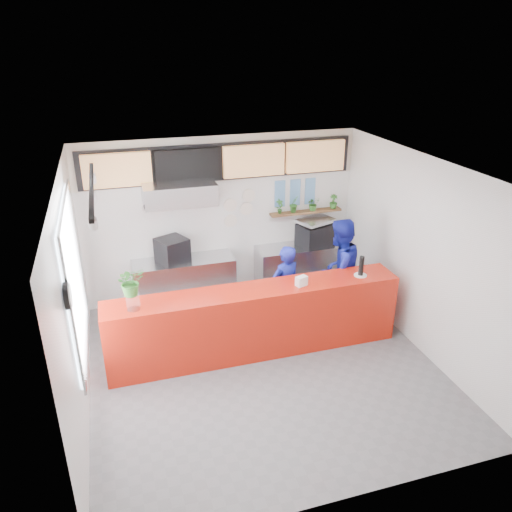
{
  "coord_description": "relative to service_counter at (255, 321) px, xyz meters",
  "views": [
    {
      "loc": [
        -1.9,
        -5.89,
        4.55
      ],
      "look_at": [
        0.1,
        0.7,
        1.5
      ],
      "focal_mm": 35.0,
      "sensor_mm": 36.0,
      "label": 1
    }
  ],
  "objects": [
    {
      "name": "wall_clock_rim",
      "position": [
        -2.46,
        -1.3,
        1.5
      ],
      "size": [
        0.05,
        0.3,
        0.3
      ],
      "primitive_type": "cylinder",
      "rotation": [
        0.0,
        1.57,
        0.0
      ],
      "color": "black",
      "rests_on": "wall_left"
    },
    {
      "name": "staff_right",
      "position": [
        1.63,
        0.57,
        0.37
      ],
      "size": [
        1.09,
        0.99,
        1.83
      ],
      "primitive_type": "imported",
      "rotation": [
        0.0,
        0.0,
        3.55
      ],
      "color": "navy",
      "rests_on": "ground"
    },
    {
      "name": "ceiling",
      "position": [
        0.0,
        -0.4,
        2.45
      ],
      "size": [
        5.0,
        5.0,
        0.0
      ],
      "primitive_type": "plane",
      "rotation": [
        3.14,
        0.0,
        0.0
      ],
      "color": "silver"
    },
    {
      "name": "herb_b",
      "position": [
        1.36,
        2.0,
        1.13
      ],
      "size": [
        0.22,
        0.2,
        0.32
      ],
      "primitive_type": "imported",
      "rotation": [
        0.0,
        0.0,
        0.42
      ],
      "color": "#2E6924",
      "rests_on": "herb_shelf"
    },
    {
      "name": "wall_left",
      "position": [
        -2.5,
        -0.4,
        0.95
      ],
      "size": [
        0.0,
        5.0,
        5.0
      ],
      "primitive_type": "plane",
      "rotation": [
        1.57,
        0.0,
        1.57
      ],
      "color": "white",
      "rests_on": "ground"
    },
    {
      "name": "herb_a",
      "position": [
        1.07,
        2.0,
        1.11
      ],
      "size": [
        0.16,
        0.13,
        0.28
      ],
      "primitive_type": "imported",
      "rotation": [
        0.0,
        0.0,
        0.23
      ],
      "color": "#2E6924",
      "rests_on": "herb_shelf"
    },
    {
      "name": "herb_c",
      "position": [
        1.74,
        2.0,
        1.1
      ],
      "size": [
        0.23,
        0.2,
        0.26
      ],
      "primitive_type": "imported",
      "rotation": [
        0.0,
        0.0,
        0.0
      ],
      "color": "#2E6924",
      "rests_on": "herb_shelf"
    },
    {
      "name": "glass_vase",
      "position": [
        -1.78,
        -0.08,
        0.67
      ],
      "size": [
        0.19,
        0.19,
        0.23
      ],
      "primitive_type": "cylinder",
      "rotation": [
        0.0,
        0.0,
        -0.03
      ],
      "color": "white",
      "rests_on": "service_counter"
    },
    {
      "name": "herb_d",
      "position": [
        2.16,
        2.0,
        1.1
      ],
      "size": [
        0.18,
        0.17,
        0.27
      ],
      "primitive_type": "imported",
      "rotation": [
        0.0,
        0.0,
        -0.26
      ],
      "color": "#2E6924",
      "rests_on": "herb_shelf"
    },
    {
      "name": "window_pane",
      "position": [
        -2.47,
        -0.1,
        1.15
      ],
      "size": [
        0.04,
        2.2,
        1.9
      ],
      "primitive_type": "cube",
      "color": "silver",
      "rests_on": "wall_left"
    },
    {
      "name": "herb_shelf",
      "position": [
        1.6,
        2.0,
        0.95
      ],
      "size": [
        1.4,
        0.18,
        0.04
      ],
      "primitive_type": "cube",
      "color": "brown",
      "rests_on": "wall_back"
    },
    {
      "name": "window_frame",
      "position": [
        -2.45,
        -0.1,
        1.15
      ],
      "size": [
        0.03,
        2.3,
        2.0
      ],
      "primitive_type": "cube",
      "color": "#B2B5BA",
      "rests_on": "wall_left"
    },
    {
      "name": "photo_frame_e",
      "position": [
        1.4,
        2.08,
        1.2
      ],
      "size": [
        0.2,
        0.02,
        0.25
      ],
      "primitive_type": "cube",
      "color": "#598CBF",
      "rests_on": "wall_back"
    },
    {
      "name": "wall_right",
      "position": [
        2.5,
        -0.4,
        0.95
      ],
      "size": [
        0.0,
        5.0,
        5.0
      ],
      "primitive_type": "plane",
      "rotation": [
        1.57,
        0.0,
        -1.57
      ],
      "color": "white",
      "rests_on": "ground"
    },
    {
      "name": "photo_frame_b",
      "position": [
        1.4,
        2.08,
        1.45
      ],
      "size": [
        0.2,
        0.02,
        0.25
      ],
      "primitive_type": "cube",
      "color": "#598CBF",
      "rests_on": "wall_back"
    },
    {
      "name": "staff_center",
      "position": [
        0.67,
        0.53,
        0.2
      ],
      "size": [
        0.63,
        0.51,
        1.5
      ],
      "primitive_type": "imported",
      "rotation": [
        0.0,
        0.0,
        3.45
      ],
      "color": "navy",
      "rests_on": "ground"
    },
    {
      "name": "menu_board_mid_left",
      "position": [
        -0.59,
        1.98,
        2.0
      ],
      "size": [
        1.1,
        0.1,
        0.55
      ],
      "primitive_type": "cube",
      "color": "black",
      "rests_on": "wall_back"
    },
    {
      "name": "wall_back",
      "position": [
        0.0,
        2.1,
        0.95
      ],
      "size": [
        5.0,
        0.0,
        5.0
      ],
      "primitive_type": "plane",
      "rotation": [
        1.57,
        0.0,
        0.0
      ],
      "color": "white",
      "rests_on": "ground"
    },
    {
      "name": "menu_board_far_right",
      "position": [
        1.73,
        1.98,
        2.0
      ],
      "size": [
        1.1,
        0.1,
        0.55
      ],
      "primitive_type": "cube",
      "color": "tan",
      "rests_on": "wall_back"
    },
    {
      "name": "photo_frame_d",
      "position": [
        1.1,
        2.08,
        1.2
      ],
      "size": [
        0.2,
        0.02,
        0.25
      ],
      "primitive_type": "cube",
      "color": "#598CBF",
      "rests_on": "wall_back"
    },
    {
      "name": "cream_band",
      "position": [
        0.0,
        2.09,
        2.05
      ],
      "size": [
        5.0,
        0.02,
        0.8
      ],
      "primitive_type": "cube",
      "color": "beige",
      "rests_on": "wall_back"
    },
    {
      "name": "extraction_hood",
      "position": [
        -0.8,
        1.75,
        1.6
      ],
      "size": [
        1.2,
        0.7,
        0.35
      ],
      "primitive_type": "cube",
      "color": "#B2B5BA",
      "rests_on": "ceiling"
    },
    {
      "name": "prep_bench",
      "position": [
        -0.8,
        1.8,
        -0.1
      ],
      "size": [
        1.8,
        0.6,
        0.9
      ],
      "primitive_type": "cube",
      "color": "#B2B5BA",
      "rests_on": "ground"
    },
    {
      "name": "photo_frame_f",
      "position": [
        1.7,
        2.08,
        1.2
      ],
      "size": [
        0.2,
        0.02,
        0.25
      ],
      "primitive_type": "cube",
      "color": "#598CBF",
      "rests_on": "wall_back"
    },
    {
      "name": "photo_frame_a",
      "position": [
        1.1,
        2.08,
        1.45
      ],
      "size": [
        0.2,
        0.02,
        0.25
      ],
      "primitive_type": "cube",
      "color": "#598CBF",
      "rests_on": "wall_back"
    },
    {
      "name": "wall_clock_face",
      "position": [
        -2.43,
        -1.3,
        1.5
      ],
      "size": [
        0.02,
        0.26,
        0.26
      ],
      "primitive_type": "cylinder",
      "rotation": [
        0.0,
        1.57,
        0.0
      ],
      "color": "white",
      "rests_on": "wall_left"
    },
    {
      "name": "menu_board_far_left",
      "position": [
        -1.75,
        1.98,
        2.0
      ],
      "size": [
        1.1,
        0.1,
        0.55
      ],
      "primitive_type": "cube",
      "color": "tan",
      "rests_on": "wall_back"
    },
    {
      "name": "service_counter",
      "position": [
        0.0,
        0.0,
        0.0
      ],
      "size": [
        4.5,
        0.6,
        1.1
      ],
      "primitive_type": "cube",
      "color": "#B61D0D",
      "rests_on": "ground"
    },
    {
      "name": "dec_plate_a",
      "position": [
        0.15,
        2.07,
        1.2
      ],
      "size": [
        0.24,
        0.03,
        0.24
      ],
      "primitive_type": "cylinder",
      "rotation": [
        1.57,
        0.0,
        0.0
      ],
      "color": "silver",
      "rests_on": "wall_back"
    },
    {
      "name": "hood_lip",
      "position": [
        -0.8,
        1.75,
        1.4
      ],
      "size": [
        1.2,
        0.69,
        0.31
      ],
      "primitive_type": "cube",
      "rotation": [
        -0.35,
        0.0,
        0.0
      ],
      "color": "#B2B5BA",
      "rests_on": "ceiling"
    },
    {
      "name": "soffit",
      "position": [
        0.0,
        2.06,
        2.0
      ],
      "size": [
        4.8,
        0.04,
        0.65
      ],
      "primitive_type": "cube",
      "color": "black",
      "rests_on": "wall_back"
    },
    {
      "name": "photo_frame_c",
      "position": [
        1.7,
        2.08,
        1.45
      ],
      "size": [
        0.2,
        0.02,
        0.25
      ],
      "primitive_type": "cube",
      "color": "#598CBF",
      "rests_on": "wall_back"
    },
    {
      "name": "track_rail",
      "position": [
        -2.1,
        -0.4,
        2.39
      ],
      "size": [
        0.05,
        2.4,
        0.04
      ],
      "primitive_type": "cube",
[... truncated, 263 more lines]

